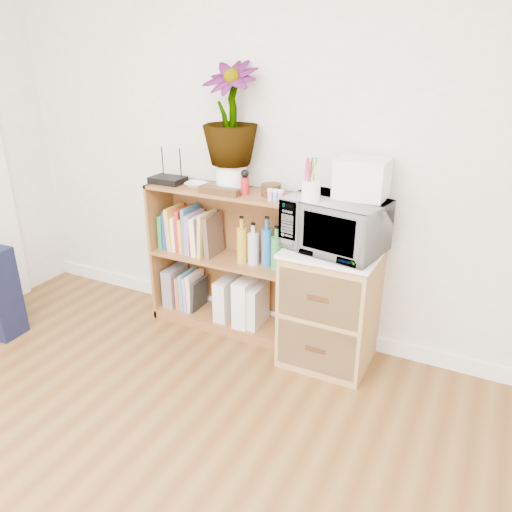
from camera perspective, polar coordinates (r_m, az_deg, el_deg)
The scene contains 21 objects.
skirting_board at distance 3.41m, azimuth 2.93°, elevation -7.31°, with size 4.00×0.02×0.10m, color white.
bookshelf at distance 3.25m, azimuth -3.58°, elevation -0.52°, with size 1.00×0.30×0.95m, color brown.
wicker_unit at distance 2.97m, azimuth 8.46°, elevation -5.82°, with size 0.50×0.45×0.70m, color #9E7542.
microwave at distance 2.75m, azimuth 9.00°, elevation 3.55°, with size 0.52×0.35×0.29m, color white.
pen_cup at distance 2.64m, azimuth 6.28°, elevation 7.40°, with size 0.10×0.10×0.11m, color white.
small_appliance at distance 2.74m, azimuth 12.04°, elevation 8.69°, with size 0.26×0.22×0.21m, color white.
router at distance 3.28m, azimuth -10.04°, elevation 8.56°, with size 0.22×0.15×0.04m, color black.
white_bowl at distance 3.15m, azimuth -6.88°, elevation 8.08°, with size 0.13×0.13×0.03m, color silver.
plant_pot at distance 3.06m, azimuth -2.83°, elevation 8.99°, with size 0.18×0.18×0.16m, color white.
potted_plant at distance 3.00m, azimuth -2.97°, elevation 15.88°, with size 0.33×0.33×0.58m, color #2A6A2D.
trinket_box at distance 2.99m, azimuth -4.19°, elevation 7.44°, with size 0.25×0.06×0.04m, color #3A230F.
kokeshi_doll at distance 2.96m, azimuth -1.27°, elevation 8.01°, with size 0.05×0.05×0.10m, color #B01517.
wooden_bowl at distance 2.95m, azimuth 1.75°, elevation 7.57°, with size 0.12×0.12×0.07m, color #36210E.
paint_jars at distance 2.83m, azimuth 2.24°, elevation 6.83°, with size 0.12×0.04×0.06m, color pink.
file_box at distance 3.57m, azimuth -9.18°, elevation -3.32°, with size 0.08×0.22×0.27m, color slate.
magazine_holder_left at distance 3.35m, azimuth -3.37°, elevation -4.80°, with size 0.09×0.22×0.28m, color silver.
magazine_holder_mid at distance 3.27m, azimuth -1.00°, elevation -5.06°, with size 0.10×0.25×0.32m, color white.
magazine_holder_right at distance 3.26m, azimuth 0.04°, elevation -5.64°, with size 0.09×0.22×0.28m, color silver.
cookbooks at distance 3.32m, azimuth -7.56°, elevation 2.79°, with size 0.40×0.20×0.31m.
liquor_bottles at distance 3.04m, azimuth 1.97°, elevation 1.25°, with size 0.46×0.07×0.31m.
lower_books at distance 3.50m, azimuth -7.39°, elevation -3.94°, with size 0.16×0.19×0.26m.
Camera 1 is at (1.17, -0.47, 1.76)m, focal length 35.00 mm.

